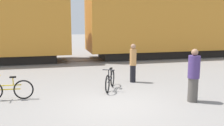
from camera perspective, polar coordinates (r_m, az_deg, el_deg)
The scene contains 8 objects.
ground_plane at distance 8.34m, azimuth 0.91°, elevation -9.18°, with size 80.00×80.00×0.00m, color gray.
freight_train at distance 17.41m, azimuth -7.31°, elevation 10.19°, with size 23.45×3.18×5.57m.
rail_near at distance 16.90m, azimuth -6.83°, elevation 0.35°, with size 35.45×0.07×0.01m, color #4C4238.
rail_far at distance 18.31m, azimuth -7.38°, elevation 1.04°, with size 35.45×0.07×0.01m, color #4C4238.
bicycle_yellow at distance 9.43m, azimuth -21.67°, elevation -5.41°, with size 1.65×0.46×0.82m.
bicycle_black at distance 10.07m, azimuth -0.42°, elevation -3.78°, with size 0.74×1.54×0.83m.
person_in_tan at distance 11.18m, azimuth 4.59°, elevation 0.07°, with size 0.28×0.28×1.65m.
person_in_purple at distance 8.89m, azimuth 17.34°, elevation -2.65°, with size 0.38×0.38×1.74m.
Camera 1 is at (-2.02, -7.64, 2.66)m, focal length 42.00 mm.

